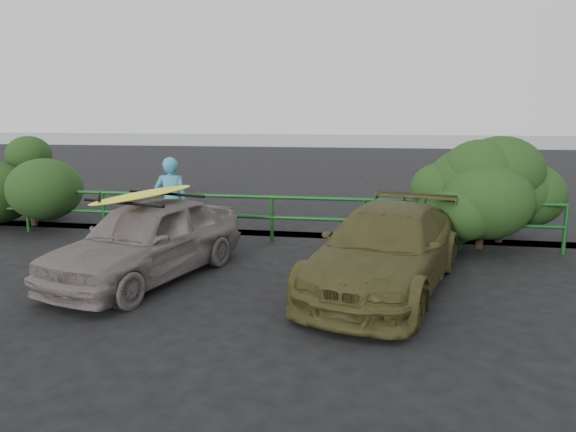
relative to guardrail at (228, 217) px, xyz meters
name	(u,v)px	position (x,y,z in m)	size (l,w,h in m)	color
ground	(120,329)	(0.00, -5.00, -0.52)	(80.00, 80.00, 0.00)	black
ocean	(352,138)	(0.00, 55.00, -0.52)	(200.00, 200.00, 0.00)	slate
guardrail	(228,217)	(0.00, 0.00, 0.00)	(14.00, 0.08, 1.04)	#154B1B
shrub_left	(42,181)	(-4.80, 0.40, 0.66)	(3.20, 2.40, 2.36)	#214017
shrub_right	(459,198)	(5.00, 0.50, 0.50)	(3.20, 2.40, 2.05)	#214017
sedan	(148,239)	(-0.56, -2.89, 0.16)	(1.61, 4.01, 1.37)	slate
olive_vehicle	(386,249)	(3.43, -2.73, 0.13)	(1.83, 4.51, 1.31)	#46431F
man	(171,202)	(-1.03, -0.68, 0.43)	(0.69, 0.46, 1.90)	teal
roof_rack	(145,198)	(-0.56, -2.89, 0.87)	(1.61, 1.13, 0.05)	black
surfboard	(145,194)	(-0.56, -2.89, 0.94)	(0.51, 2.46, 0.07)	#F6FF1A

